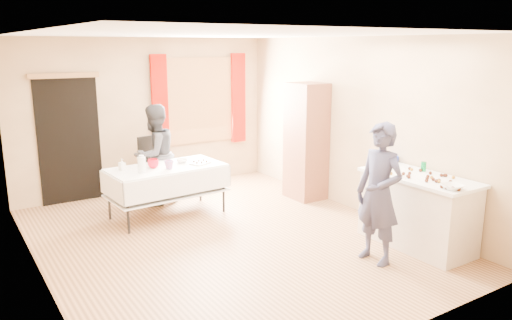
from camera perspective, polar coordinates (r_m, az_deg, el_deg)
floor at (r=6.65m, az=-3.34°, el=-8.97°), size 4.50×5.50×0.02m
ceiling at (r=6.16m, az=-3.67°, el=14.23°), size 4.50×5.50×0.02m
wall_back at (r=8.76m, az=-12.43°, el=5.00°), size 4.50×0.02×2.60m
wall_front at (r=4.16m, az=15.54°, el=-3.93°), size 4.50×0.02×2.60m
wall_left at (r=5.56m, az=-24.25°, el=-0.39°), size 0.02×5.50×2.60m
wall_right at (r=7.62m, az=11.51°, el=3.88°), size 0.02×5.50×2.60m
window_frame at (r=9.09m, az=-6.46°, el=6.78°), size 1.32×0.06×1.52m
window_pane at (r=9.08m, az=-6.42°, el=6.77°), size 1.20×0.02×1.40m
curtain_left at (r=8.73m, az=-10.93°, el=6.37°), size 0.28×0.06×1.65m
curtain_right at (r=9.42m, az=-2.04°, el=7.07°), size 0.28×0.06×1.65m
doorway at (r=8.42m, az=-20.56°, el=2.09°), size 0.95×0.04×2.00m
door_lintel at (r=8.27m, az=-21.08°, el=9.01°), size 1.05×0.06×0.08m
cabinet at (r=8.15m, az=5.75°, el=2.13°), size 0.50×0.60×1.89m
counter at (r=6.57m, az=17.95°, el=-5.57°), size 0.69×1.45×0.91m
party_table at (r=7.45m, az=-10.12°, el=-3.02°), size 1.73×0.96×0.75m
chair at (r=8.34m, az=-11.29°, el=-2.30°), size 0.50×0.50×1.03m
girl at (r=5.87m, az=13.88°, el=-3.76°), size 0.66×0.49×1.64m
woman at (r=7.97m, az=-11.46°, el=0.58°), size 1.18×1.13×1.59m
soda_can at (r=6.67m, az=18.60°, el=-0.72°), size 0.09×0.09×0.12m
mixing_bowl at (r=5.96m, az=21.52°, el=-2.88°), size 0.27×0.27×0.06m
foam_block at (r=6.77m, az=13.95°, el=-0.41°), size 0.16×0.11×0.08m
blue_basket at (r=7.08m, az=15.03°, el=0.12°), size 0.35×0.30×0.08m
pitcher at (r=7.07m, az=-12.92°, el=-0.54°), size 0.13×0.13×0.22m
cup_red at (r=7.31m, az=-11.67°, el=-0.42°), size 0.20×0.20×0.13m
cup_rainbow at (r=7.21m, az=-9.91°, el=-0.53°), size 0.23×0.23×0.12m
small_bowl at (r=7.57m, az=-8.45°, el=-0.10°), size 0.28×0.28×0.05m
pastry_tray at (r=7.47m, az=-6.39°, el=-0.34°), size 0.33×0.29×0.02m
bottle at (r=7.27m, az=-15.08°, el=-0.50°), size 0.12×0.12×0.16m
cake_balls at (r=6.30m, az=19.05°, el=-1.92°), size 0.53×1.05×0.04m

